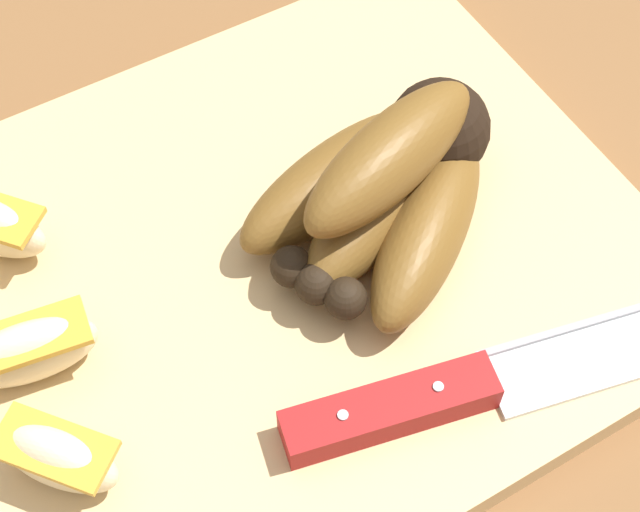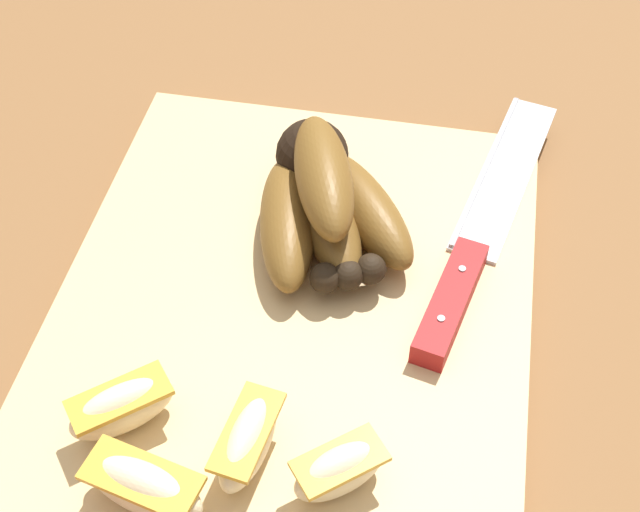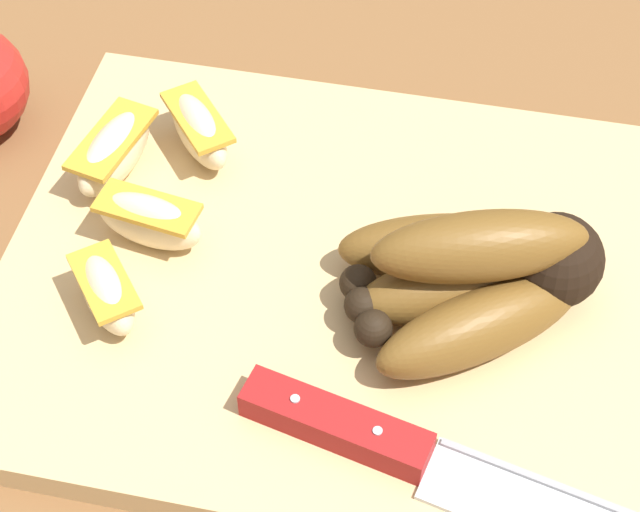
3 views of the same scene
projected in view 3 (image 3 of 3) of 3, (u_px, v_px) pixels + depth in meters
name	position (u px, v px, depth m)	size (l,w,h in m)	color
ground_plane	(319.00, 279.00, 0.63)	(6.00, 6.00, 0.00)	brown
cutting_board	(346.00, 284.00, 0.62)	(0.40, 0.31, 0.02)	tan
banana_bunch	(479.00, 274.00, 0.57)	(0.15, 0.13, 0.07)	black
chefs_knife	(425.00, 461.00, 0.53)	(0.28, 0.09, 0.02)	silver
apple_wedge_near	(107.00, 293.00, 0.58)	(0.05, 0.06, 0.03)	beige
apple_wedge_middle	(199.00, 130.00, 0.65)	(0.06, 0.06, 0.04)	beige
apple_wedge_far	(149.00, 220.00, 0.61)	(0.07, 0.03, 0.04)	beige
apple_wedge_extra	(114.00, 151.00, 0.64)	(0.04, 0.08, 0.04)	beige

